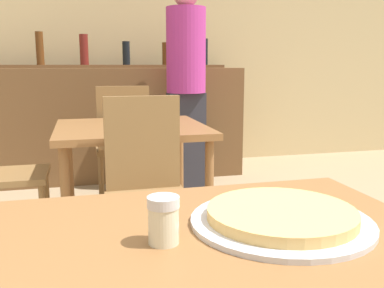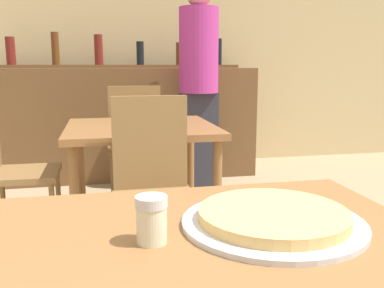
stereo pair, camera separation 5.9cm
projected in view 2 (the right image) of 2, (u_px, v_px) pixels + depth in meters
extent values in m
cube|color=#D1B784|center=(118.00, 36.00, 4.55)|extent=(8.00, 0.05, 2.80)
cube|color=brown|center=(208.00, 259.00, 0.81)|extent=(0.97, 0.83, 0.04)
cube|color=brown|center=(141.00, 129.00, 2.66)|extent=(0.91, 0.87, 0.04)
cylinder|color=brown|center=(75.00, 209.00, 2.28)|extent=(0.05, 0.05, 0.69)
cylinder|color=brown|center=(217.00, 199.00, 2.44)|extent=(0.05, 0.05, 0.69)
cylinder|color=brown|center=(81.00, 174.00, 3.01)|extent=(0.05, 0.05, 0.69)
cylinder|color=brown|center=(191.00, 168.00, 3.17)|extent=(0.05, 0.05, 0.69)
cube|color=brown|center=(122.00, 123.00, 4.23)|extent=(2.60, 0.56, 1.07)
cube|color=brown|center=(120.00, 66.00, 4.26)|extent=(2.39, 0.24, 0.03)
cylinder|color=maroon|center=(11.00, 51.00, 4.03)|extent=(0.09, 0.09, 0.26)
cylinder|color=#5B3314|center=(55.00, 49.00, 4.11)|extent=(0.07, 0.07, 0.31)
cylinder|color=maroon|center=(99.00, 50.00, 4.19)|extent=(0.08, 0.08, 0.29)
cylinder|color=black|center=(140.00, 53.00, 4.28)|extent=(0.07, 0.07, 0.23)
cylinder|color=#5B3314|center=(180.00, 54.00, 4.36)|extent=(0.08, 0.08, 0.22)
cylinder|color=black|center=(219.00, 52.00, 4.44)|extent=(0.07, 0.07, 0.27)
cube|color=olive|center=(155.00, 202.00, 2.04)|extent=(0.40, 0.40, 0.04)
cube|color=olive|center=(150.00, 143.00, 2.17)|extent=(0.38, 0.04, 0.47)
cylinder|color=olive|center=(122.00, 268.00, 1.89)|extent=(0.03, 0.03, 0.44)
cylinder|color=olive|center=(197.00, 260.00, 1.96)|extent=(0.03, 0.03, 0.44)
cylinder|color=olive|center=(119.00, 238.00, 2.22)|extent=(0.03, 0.03, 0.44)
cylinder|color=olive|center=(184.00, 232.00, 2.29)|extent=(0.03, 0.03, 0.44)
cube|color=olive|center=(134.00, 148.00, 3.36)|extent=(0.40, 0.40, 0.04)
cube|color=olive|center=(135.00, 118.00, 3.14)|extent=(0.38, 0.04, 0.47)
cylinder|color=olive|center=(153.00, 171.00, 3.61)|extent=(0.03, 0.03, 0.44)
cylinder|color=olive|center=(112.00, 173.00, 3.54)|extent=(0.03, 0.03, 0.44)
cylinder|color=olive|center=(159.00, 182.00, 3.28)|extent=(0.03, 0.03, 0.44)
cylinder|color=olive|center=(114.00, 184.00, 3.21)|extent=(0.03, 0.03, 0.44)
cube|color=olive|center=(24.00, 174.00, 2.56)|extent=(0.40, 0.40, 0.04)
cylinder|color=olive|center=(53.00, 219.00, 2.48)|extent=(0.03, 0.03, 0.44)
cylinder|color=olive|center=(59.00, 201.00, 2.80)|extent=(0.03, 0.03, 0.44)
cylinder|color=olive|center=(4.00, 205.00, 2.73)|extent=(0.03, 0.03, 0.44)
cylinder|color=silver|center=(273.00, 223.00, 0.93)|extent=(0.40, 0.40, 0.01)
cylinder|color=#E0B266|center=(273.00, 215.00, 0.93)|extent=(0.33, 0.33, 0.02)
cylinder|color=beige|center=(152.00, 225.00, 0.83)|extent=(0.06, 0.06, 0.07)
cylinder|color=silver|center=(151.00, 201.00, 0.83)|extent=(0.06, 0.06, 0.02)
cube|color=#2D2D38|center=(198.00, 141.00, 3.82)|extent=(0.32, 0.18, 0.86)
cylinder|color=#B2338C|center=(199.00, 51.00, 3.67)|extent=(0.34, 0.34, 0.72)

